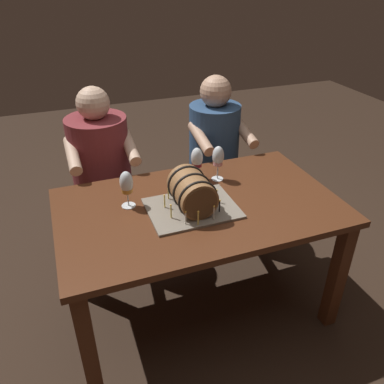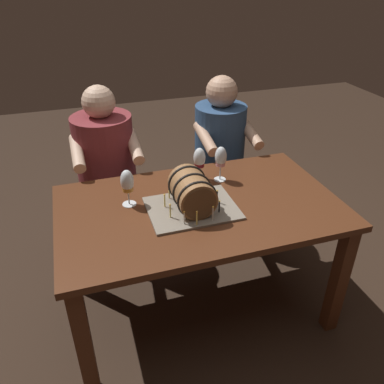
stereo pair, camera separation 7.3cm
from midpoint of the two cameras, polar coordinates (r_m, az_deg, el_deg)
The scene contains 8 objects.
ground_plane at distance 2.45m, azimuth 1.85°, elevation -16.28°, with size 8.00×8.00×0.00m, color #332319.
dining_table at distance 2.04m, azimuth 2.13°, elevation -4.34°, with size 1.43×0.85×0.72m.
barrel_cake at distance 1.90m, azimuth 1.10°, elevation -0.29°, with size 0.44×0.33×0.20m.
wine_glass_red at distance 2.16m, azimuth 2.07°, elevation 4.81°, with size 0.07×0.07×0.19m.
wine_glass_amber at distance 1.93m, azimuth -8.42°, elevation 1.33°, with size 0.07×0.07×0.20m.
wine_glass_rose at distance 2.15m, azimuth 5.21°, elevation 4.94°, with size 0.07×0.07×0.20m.
person_seated_left at distance 2.60m, azimuth -11.42°, elevation 1.93°, with size 0.41×0.48×1.18m.
person_seated_right at distance 2.78m, azimuth 4.74°, elevation 4.06°, with size 0.38×0.46×1.17m.
Camera 2 is at (-0.54, -1.58, 1.79)m, focal length 36.32 mm.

